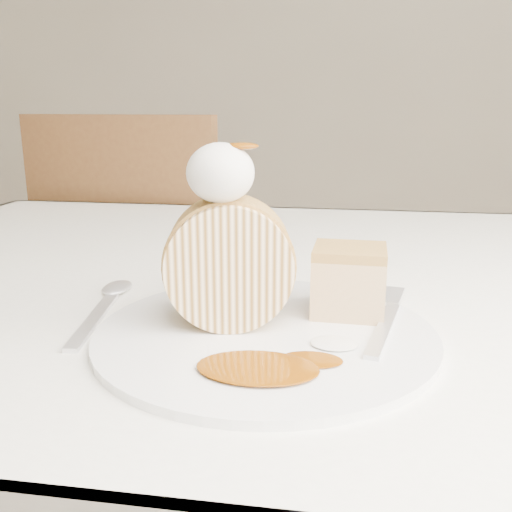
# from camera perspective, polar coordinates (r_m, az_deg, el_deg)

# --- Properties ---
(table) EXTENTS (1.40, 0.90, 0.75)m
(table) POSITION_cam_1_polar(r_m,az_deg,el_deg) (0.75, 7.58, -8.16)
(table) COLOR silver
(table) RESTS_ON ground
(chair_far) EXTENTS (0.48, 0.48, 0.93)m
(chair_far) POSITION_cam_1_polar(r_m,az_deg,el_deg) (1.44, -10.89, -2.29)
(chair_far) COLOR brown
(chair_far) RESTS_ON ground
(plate) EXTENTS (0.31, 0.31, 0.01)m
(plate) POSITION_cam_1_polar(r_m,az_deg,el_deg) (0.51, 0.94, -7.81)
(plate) COLOR white
(plate) RESTS_ON table
(roulade_slice) EXTENTS (0.12, 0.08, 0.11)m
(roulade_slice) POSITION_cam_1_polar(r_m,az_deg,el_deg) (0.51, -2.68, -0.73)
(roulade_slice) COLOR #FEE0B0
(roulade_slice) RESTS_ON plate
(cake_chunk) EXTENTS (0.07, 0.06, 0.06)m
(cake_chunk) POSITION_cam_1_polar(r_m,az_deg,el_deg) (0.55, 9.25, -2.84)
(cake_chunk) COLOR tan
(cake_chunk) RESTS_ON plate
(whipped_cream) EXTENTS (0.06, 0.06, 0.05)m
(whipped_cream) POSITION_cam_1_polar(r_m,az_deg,el_deg) (0.49, -3.57, 8.29)
(whipped_cream) COLOR white
(whipped_cream) RESTS_ON roulade_slice
(caramel_drizzle) EXTENTS (0.03, 0.02, 0.01)m
(caramel_drizzle) POSITION_cam_1_polar(r_m,az_deg,el_deg) (0.49, -1.44, 11.70)
(caramel_drizzle) COLOR #713604
(caramel_drizzle) RESTS_ON whipped_cream
(caramel_pool) EXTENTS (0.10, 0.06, 0.00)m
(caramel_pool) POSITION_cam_1_polar(r_m,az_deg,el_deg) (0.44, 0.15, -11.09)
(caramel_pool) COLOR #713604
(caramel_pool) RESTS_ON plate
(fork) EXTENTS (0.06, 0.18, 0.00)m
(fork) POSITION_cam_1_polar(r_m,az_deg,el_deg) (0.52, 12.63, -7.14)
(fork) COLOR silver
(fork) RESTS_ON plate
(spoon) EXTENTS (0.05, 0.18, 0.00)m
(spoon) POSITION_cam_1_polar(r_m,az_deg,el_deg) (0.57, -15.92, -6.16)
(spoon) COLOR silver
(spoon) RESTS_ON table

